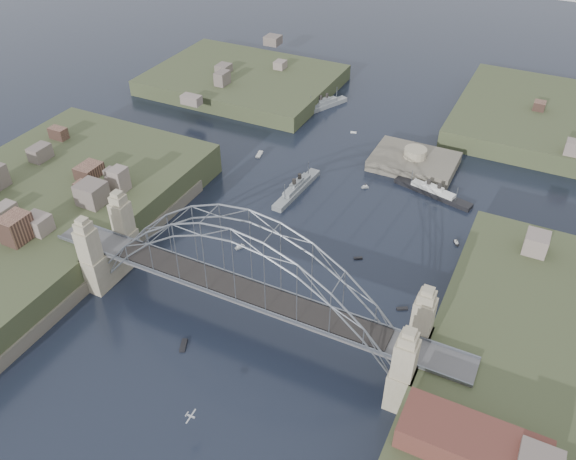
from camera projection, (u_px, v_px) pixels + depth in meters
The scene contains 19 objects.
ground at pixel (246, 323), 111.10m from camera, with size 500.00×500.00×0.00m, color black.
bridge at pixel (243, 275), 103.62m from camera, with size 84.00×13.80×24.60m.
shore_west at pixel (23, 233), 130.08m from camera, with size 50.50×90.00×12.00m.
shore_east at pixel (569, 435), 89.74m from camera, with size 50.50×90.00×12.00m.
headland_nw at pixel (243, 86), 197.79m from camera, with size 60.00×45.00×9.00m, color #384125.
fort_island at pixel (413, 168), 156.93m from camera, with size 22.00×16.00×9.40m.
wharf_shed at pixel (472, 444), 79.58m from camera, with size 20.00×8.00×4.00m, color #592D26.
naval_cruiser_near at pixel (297, 189), 146.40m from camera, with size 3.97×20.25×6.04m.
naval_cruiser_far at pixel (324, 105), 184.52m from camera, with size 10.03×17.49×6.13m.
ocean_liner at pixel (433, 192), 145.39m from camera, with size 20.83×7.73×5.10m.
aeroplane at pixel (190, 416), 89.42m from camera, with size 1.49×2.82×0.41m.
small_boat_a at pixel (240, 247), 128.91m from camera, with size 1.75×2.31×1.43m.
small_boat_b at pixel (358, 258), 126.05m from camera, with size 1.90×1.52×0.45m.
small_boat_c at pixel (184, 346), 106.39m from camera, with size 2.15×3.20×0.45m.
small_boat_d at pixel (456, 243), 130.08m from camera, with size 1.55×2.02×1.43m.
small_boat_e at pixel (259, 154), 161.52m from camera, with size 1.97×3.88×0.45m.
small_boat_f at pixel (365, 187), 148.13m from camera, with size 1.78×1.59×1.43m.
small_boat_h at pixel (353, 132), 171.76m from camera, with size 1.82×1.03×0.45m.
small_boat_i at pixel (402, 309), 113.88m from camera, with size 2.25×1.75×0.45m.
Camera 1 is at (41.47, -65.91, 81.61)m, focal length 36.29 mm.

